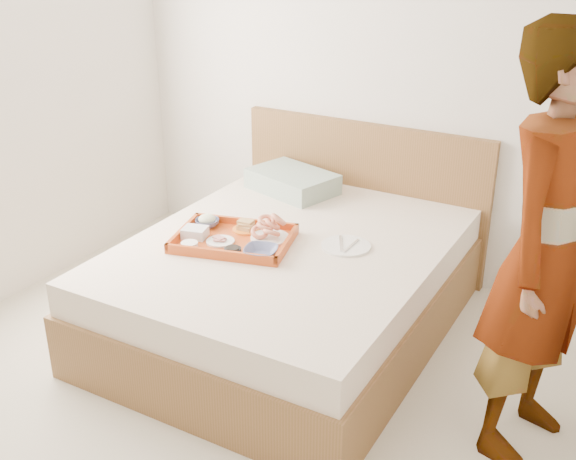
{
  "coord_description": "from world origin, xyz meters",
  "views": [
    {
      "loc": [
        1.56,
        -1.94,
        2.11
      ],
      "look_at": [
        -0.05,
        0.9,
        0.65
      ],
      "focal_mm": 43.56,
      "sensor_mm": 36.0,
      "label": 1
    }
  ],
  "objects_px": {
    "bed": "(289,286)",
    "person": "(548,253)",
    "dinner_plate": "(346,246)",
    "tray": "(234,238)"
  },
  "relations": [
    {
      "from": "dinner_plate",
      "to": "person",
      "type": "relative_size",
      "value": 0.14
    },
    {
      "from": "dinner_plate",
      "to": "tray",
      "type": "bearing_deg",
      "value": -155.15
    },
    {
      "from": "bed",
      "to": "dinner_plate",
      "type": "xyz_separation_m",
      "value": [
        0.29,
        0.09,
        0.27
      ]
    },
    {
      "from": "bed",
      "to": "tray",
      "type": "height_order",
      "value": "tray"
    },
    {
      "from": "bed",
      "to": "person",
      "type": "distance_m",
      "value": 1.5
    },
    {
      "from": "tray",
      "to": "person",
      "type": "xyz_separation_m",
      "value": [
        1.58,
        -0.12,
        0.35
      ]
    },
    {
      "from": "person",
      "to": "tray",
      "type": "bearing_deg",
      "value": 99.31
    },
    {
      "from": "bed",
      "to": "person",
      "type": "xyz_separation_m",
      "value": [
        1.33,
        -0.28,
        0.64
      ]
    },
    {
      "from": "tray",
      "to": "bed",
      "type": "bearing_deg",
      "value": 17.46
    },
    {
      "from": "bed",
      "to": "dinner_plate",
      "type": "height_order",
      "value": "dinner_plate"
    }
  ]
}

